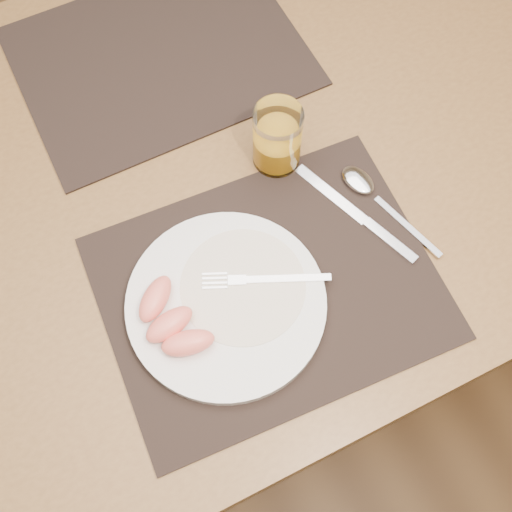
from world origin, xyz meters
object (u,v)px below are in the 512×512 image
object	(u,v)px
table	(213,190)
spoon	(365,187)
placemat_far	(160,56)
fork	(255,280)
juice_glass	(277,140)
plate	(226,304)
knife	(365,221)
placemat_near	(269,288)

from	to	relation	value
table	spoon	bearing A→B (deg)	-37.79
placemat_far	fork	xyz separation A→B (m)	(-0.04, -0.43, 0.02)
fork	table	bearing A→B (deg)	82.72
table	juice_glass	size ratio (longest dim) A/B	13.06
plate	juice_glass	distance (m)	0.25
fork	knife	xyz separation A→B (m)	(0.18, 0.02, -0.02)
placemat_near	plate	size ratio (longest dim) A/B	1.67
spoon	placemat_near	bearing A→B (deg)	-158.65
fork	knife	world-z (taller)	fork
placemat_far	juice_glass	size ratio (longest dim) A/B	4.20
placemat_far	table	bearing A→B (deg)	-92.62
placemat_near	knife	xyz separation A→B (m)	(0.17, 0.03, 0.00)
knife	spoon	bearing A→B (deg)	60.20
table	spoon	distance (m)	0.25
table	plate	size ratio (longest dim) A/B	5.19
table	plate	bearing A→B (deg)	-108.90
table	fork	bearing A→B (deg)	-97.28
table	knife	world-z (taller)	knife
plate	spoon	world-z (taller)	plate
placemat_near	knife	world-z (taller)	knife
fork	spoon	world-z (taller)	fork
table	plate	world-z (taller)	plate
plate	placemat_near	bearing A→B (deg)	-1.35
placemat_far	fork	distance (m)	0.43
table	placemat_near	size ratio (longest dim) A/B	3.11
table	fork	world-z (taller)	fork
juice_glass	table	bearing A→B (deg)	157.31
placemat_near	placemat_far	size ratio (longest dim) A/B	1.00
placemat_near	juice_glass	size ratio (longest dim) A/B	4.20
knife	fork	bearing A→B (deg)	-174.74
placemat_far	fork	size ratio (longest dim) A/B	2.71
spoon	juice_glass	bearing A→B (deg)	131.51
plate	juice_glass	bearing A→B (deg)	47.14
table	spoon	size ratio (longest dim) A/B	7.38
table	juice_glass	bearing A→B (deg)	-22.69
placemat_near	knife	size ratio (longest dim) A/B	2.12
placemat_near	spoon	bearing A→B (deg)	21.35
placemat_far	spoon	bearing A→B (deg)	-64.29
fork	knife	bearing A→B (deg)	5.26
plate	knife	distance (m)	0.23
plate	spoon	xyz separation A→B (m)	(0.26, 0.08, -0.00)
spoon	juice_glass	xyz separation A→B (m)	(-0.09, 0.10, 0.04)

